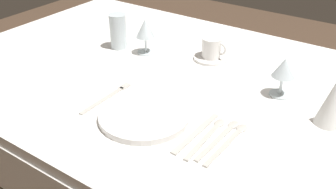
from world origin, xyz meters
TOP-DOWN VIEW (x-y plane):
  - dining_table at (0.00, 0.00)m, footprint 1.80×1.11m
  - dinner_plate at (0.02, -0.26)m, footprint 0.26×0.26m
  - fork_outer at (-0.14, -0.23)m, footprint 0.02×0.22m
  - dinner_knife at (0.18, -0.24)m, footprint 0.02×0.22m
  - spoon_soup at (0.21, -0.22)m, footprint 0.03×0.21m
  - spoon_dessert at (0.25, -0.21)m, footprint 0.03×0.21m
  - spoon_tea at (0.27, -0.21)m, footprint 0.03×0.22m
  - saucer_left at (-0.01, 0.19)m, footprint 0.13×0.13m
  - coffee_cup_left at (-0.01, 0.19)m, footprint 0.10×0.07m
  - wine_glass_centre at (-0.25, 0.10)m, footprint 0.07×0.07m
  - wine_glass_left at (0.29, 0.09)m, footprint 0.07×0.07m
  - drink_tumbler at (-0.37, 0.08)m, footprint 0.07×0.07m
  - napkin_folded at (0.46, 0.01)m, footprint 0.08×0.08m

SIDE VIEW (x-z plane):
  - dining_table at x=0.00m, z-range 0.29..1.03m
  - fork_outer at x=-0.14m, z-range 0.74..0.74m
  - spoon_dessert at x=0.25m, z-range 0.74..0.75m
  - spoon_tea at x=0.27m, z-range 0.74..0.75m
  - dinner_knife at x=0.18m, z-range 0.74..0.74m
  - spoon_soup at x=0.21m, z-range 0.74..0.75m
  - saucer_left at x=-0.01m, z-range 0.74..0.75m
  - dinner_plate at x=0.02m, z-range 0.74..0.76m
  - coffee_cup_left at x=-0.01m, z-range 0.75..0.83m
  - drink_tumbler at x=-0.37m, z-range 0.73..0.87m
  - napkin_folded at x=0.46m, z-range 0.74..0.88m
  - wine_glass_left at x=0.29m, z-range 0.77..0.89m
  - wine_glass_centre at x=-0.25m, z-range 0.77..0.90m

